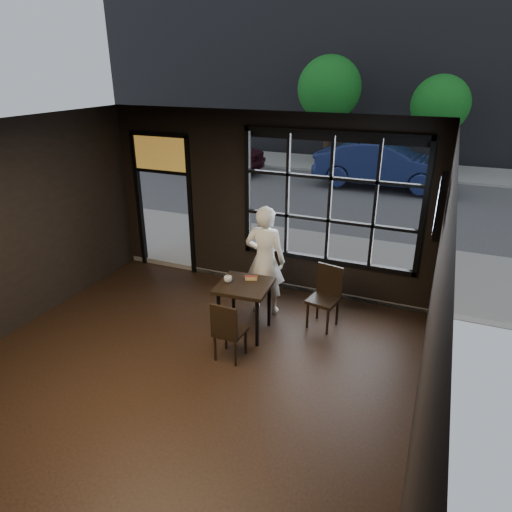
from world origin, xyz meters
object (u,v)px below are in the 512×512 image
at_px(navy_car, 384,164).
at_px(cafe_table, 245,308).
at_px(chair_near, 230,329).
at_px(man, 265,260).

bearing_deg(navy_car, cafe_table, 177.55).
relative_size(cafe_table, chair_near, 0.92).
relative_size(cafe_table, man, 0.45).
bearing_deg(cafe_table, chair_near, -87.12).
bearing_deg(chair_near, man, -85.83).
distance_m(cafe_table, man, 0.92).
bearing_deg(man, cafe_table, 83.05).
relative_size(man, navy_car, 0.41).
bearing_deg(navy_car, chair_near, 178.23).
distance_m(man, navy_car, 9.22).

